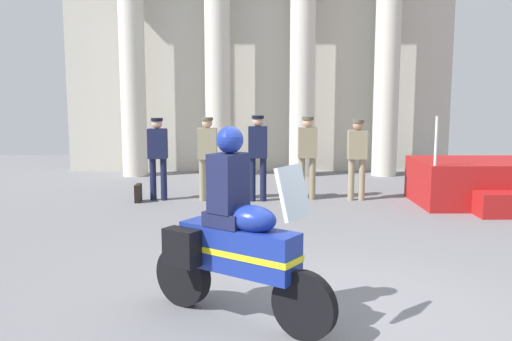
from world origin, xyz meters
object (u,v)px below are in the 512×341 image
officer_in_row_0 (158,152)px  officer_in_row_2 (258,151)px  officer_in_row_4 (357,153)px  reviewing_stand (504,184)px  officer_in_row_1 (207,152)px  briefcase_on_ground (138,193)px  officer_in_row_3 (307,151)px  motorcycle_with_rider (233,241)px

officer_in_row_0 → officer_in_row_2: officer_in_row_2 is taller
officer_in_row_2 → officer_in_row_4: bearing=-176.2°
reviewing_stand → officer_in_row_1: 5.90m
reviewing_stand → officer_in_row_4: reviewing_stand is taller
officer_in_row_2 → briefcase_on_ground: bearing=3.2°
officer_in_row_1 → officer_in_row_3: 2.04m
reviewing_stand → briefcase_on_ground: (-7.25, 0.36, -0.24)m
officer_in_row_2 → officer_in_row_4: officer_in_row_2 is taller
reviewing_stand → officer_in_row_0: reviewing_stand is taller
officer_in_row_1 → officer_in_row_3: officer_in_row_3 is taller
officer_in_row_4 → briefcase_on_ground: size_ratio=4.59×
officer_in_row_1 → briefcase_on_ground: 1.63m
reviewing_stand → officer_in_row_0: (-6.87, 0.54, 0.57)m
reviewing_stand → motorcycle_with_rider: bearing=-133.2°
officer_in_row_2 → briefcase_on_ground: size_ratio=4.83×
officer_in_row_0 → officer_in_row_4: 4.06m
officer_in_row_3 → briefcase_on_ground: officer_in_row_3 is taller
officer_in_row_3 → briefcase_on_ground: 3.54m
officer_in_row_2 → briefcase_on_ground: officer_in_row_2 is taller
officer_in_row_0 → officer_in_row_2: (2.04, -0.12, 0.03)m
officer_in_row_4 → officer_in_row_1: bearing=2.3°
reviewing_stand → officer_in_row_2: 4.89m
officer_in_row_0 → officer_in_row_2: 2.04m
officer_in_row_2 → motorcycle_with_rider: (-0.32, -5.90, -0.23)m
officer_in_row_0 → motorcycle_with_rider: bearing=107.6°
reviewing_stand → officer_in_row_0: size_ratio=2.01×
officer_in_row_4 → briefcase_on_ground: (-4.44, -0.14, -0.80)m
officer_in_row_2 → officer_in_row_0: bearing=-1.6°
officer_in_row_0 → officer_in_row_1: size_ratio=0.99×
reviewing_stand → officer_in_row_3: 3.90m
officer_in_row_1 → officer_in_row_2: (1.02, -0.04, 0.02)m
officer_in_row_1 → officer_in_row_2: size_ratio=0.98×
officer_in_row_3 → officer_in_row_4: size_ratio=1.03×
officer_in_row_1 → motorcycle_with_rider: 5.99m
reviewing_stand → officer_in_row_3: size_ratio=1.99×
officer_in_row_0 → briefcase_on_ground: bearing=27.0°
officer_in_row_4 → officer_in_row_3: bearing=-3.0°
officer_in_row_4 → briefcase_on_ground: officer_in_row_4 is taller
officer_in_row_4 → motorcycle_with_rider: 6.42m
officer_in_row_4 → officer_in_row_2: bearing=3.8°
motorcycle_with_rider → briefcase_on_ground: motorcycle_with_rider is taller
motorcycle_with_rider → briefcase_on_ground: size_ratio=5.28×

